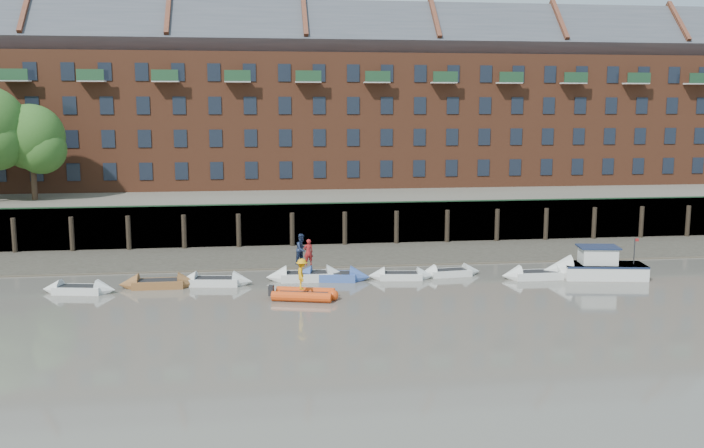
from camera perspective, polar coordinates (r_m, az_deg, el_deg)
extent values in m
plane|color=#615C54|center=(35.61, 0.50, -8.12)|extent=(220.00, 220.00, 0.00)
cube|color=#3D382F|center=(52.97, -2.21, -2.45)|extent=(110.00, 8.00, 0.50)
cube|color=#4C4336|center=(49.66, -1.84, -3.22)|extent=(110.00, 1.60, 0.10)
cube|color=#2D2A26|center=(57.01, -2.63, -0.01)|extent=(110.00, 0.80, 3.20)
cylinder|color=black|center=(58.80, -24.45, -0.83)|extent=(0.36, 0.36, 2.60)
cylinder|color=black|center=(57.75, -20.66, -0.76)|extent=(0.36, 0.36, 2.60)
cylinder|color=black|center=(56.97, -16.74, -0.69)|extent=(0.36, 0.36, 2.60)
cylinder|color=black|center=(56.46, -12.73, -0.62)|extent=(0.36, 0.36, 2.60)
cylinder|color=black|center=(56.23, -8.67, -0.54)|extent=(0.36, 0.36, 2.60)
cylinder|color=black|center=(56.28, -4.60, -0.45)|extent=(0.36, 0.36, 2.60)
cylinder|color=black|center=(56.62, -0.55, -0.37)|extent=(0.36, 0.36, 2.60)
cylinder|color=black|center=(57.23, 3.43, -0.29)|extent=(0.36, 0.36, 2.60)
cylinder|color=black|center=(58.12, 7.30, -0.20)|extent=(0.36, 0.36, 2.60)
cylinder|color=black|center=(59.26, 11.05, -0.12)|extent=(0.36, 0.36, 2.60)
cylinder|color=black|center=(60.64, 14.63, -0.04)|extent=(0.36, 0.36, 2.60)
cylinder|color=black|center=(62.26, 18.05, 0.04)|extent=(0.36, 0.36, 2.60)
cylinder|color=black|center=(64.08, 21.28, 0.11)|extent=(0.36, 0.36, 2.60)
cylinder|color=black|center=(66.09, 24.32, 0.17)|extent=(0.36, 0.36, 2.60)
cube|color=#264C2D|center=(56.48, -2.61, 1.60)|extent=(110.00, 0.06, 0.10)
cube|color=#5E594D|center=(70.44, -3.57, 1.69)|extent=(110.00, 28.00, 3.20)
cube|color=brown|center=(70.89, -3.69, 7.90)|extent=(80.00, 10.00, 12.00)
cube|color=#42444C|center=(71.13, -3.75, 13.71)|extent=(80.60, 15.56, 15.56)
cube|color=black|center=(68.40, -22.99, 3.65)|extent=(1.10, 0.12, 1.50)
cube|color=black|center=(67.66, -20.54, 3.74)|extent=(1.10, 0.12, 1.50)
cube|color=black|center=(67.05, -18.04, 3.83)|extent=(1.10, 0.12, 1.50)
cube|color=black|center=(66.57, -15.49, 3.91)|extent=(1.10, 0.12, 1.50)
cube|color=black|center=(66.22, -12.92, 3.98)|extent=(1.10, 0.12, 1.50)
cube|color=black|center=(66.00, -10.32, 4.05)|extent=(1.10, 0.12, 1.50)
cube|color=black|center=(65.92, -7.71, 4.10)|extent=(1.10, 0.12, 1.50)
cube|color=black|center=(65.98, -5.10, 4.15)|extent=(1.10, 0.12, 1.50)
cube|color=black|center=(66.17, -2.49, 4.19)|extent=(1.10, 0.12, 1.50)
cube|color=black|center=(66.50, 0.09, 4.23)|extent=(1.10, 0.12, 1.50)
cube|color=black|center=(66.96, 2.64, 4.25)|extent=(1.10, 0.12, 1.50)
cube|color=black|center=(67.55, 5.15, 4.26)|extent=(1.10, 0.12, 1.50)
cube|color=black|center=(68.27, 7.62, 4.27)|extent=(1.10, 0.12, 1.50)
cube|color=black|center=(69.11, 10.03, 4.27)|extent=(1.10, 0.12, 1.50)
cube|color=black|center=(70.07, 12.38, 4.26)|extent=(1.10, 0.12, 1.50)
cube|color=black|center=(71.14, 14.65, 4.24)|extent=(1.10, 0.12, 1.50)
cube|color=black|center=(72.33, 16.86, 4.22)|extent=(1.10, 0.12, 1.50)
cube|color=black|center=(73.61, 19.00, 4.20)|extent=(1.10, 0.12, 1.50)
cube|color=black|center=(74.99, 21.06, 4.16)|extent=(1.10, 0.12, 1.50)
cube|color=black|center=(76.47, 23.04, 4.13)|extent=(1.10, 0.12, 1.50)
cube|color=black|center=(78.03, 24.94, 4.09)|extent=(1.10, 0.12, 1.50)
cube|color=black|center=(68.24, -23.14, 5.99)|extent=(1.10, 0.12, 1.50)
cube|color=black|center=(67.50, -20.67, 6.11)|extent=(1.10, 0.12, 1.50)
cube|color=black|center=(66.88, -18.15, 6.22)|extent=(1.10, 0.12, 1.50)
cube|color=black|center=(66.40, -15.60, 6.31)|extent=(1.10, 0.12, 1.50)
cube|color=black|center=(66.05, -13.00, 6.40)|extent=(1.10, 0.12, 1.50)
cube|color=black|center=(65.83, -10.39, 6.48)|extent=(1.10, 0.12, 1.50)
cube|color=black|center=(65.75, -7.76, 6.54)|extent=(1.10, 0.12, 1.50)
cube|color=black|center=(65.81, -5.13, 6.58)|extent=(1.10, 0.12, 1.50)
cube|color=black|center=(66.00, -2.51, 6.62)|extent=(1.10, 0.12, 1.50)
cube|color=black|center=(66.33, 0.09, 6.64)|extent=(1.10, 0.12, 1.50)
cube|color=black|center=(66.79, 2.66, 6.64)|extent=(1.10, 0.12, 1.50)
cube|color=black|center=(67.39, 5.19, 6.64)|extent=(1.10, 0.12, 1.50)
cube|color=black|center=(68.11, 7.67, 6.62)|extent=(1.10, 0.12, 1.50)
cube|color=black|center=(68.95, 10.09, 6.59)|extent=(1.10, 0.12, 1.50)
cube|color=black|center=(69.91, 12.45, 6.55)|extent=(1.10, 0.12, 1.50)
cube|color=black|center=(70.99, 14.74, 6.50)|extent=(1.10, 0.12, 1.50)
cube|color=black|center=(72.17, 16.96, 6.44)|extent=(1.10, 0.12, 1.50)
cube|color=black|center=(73.46, 19.11, 6.37)|extent=(1.10, 0.12, 1.50)
cube|color=black|center=(74.84, 21.18, 6.30)|extent=(1.10, 0.12, 1.50)
cube|color=black|center=(76.32, 23.17, 6.22)|extent=(1.10, 0.12, 1.50)
cube|color=black|center=(77.89, 25.08, 6.14)|extent=(1.10, 0.12, 1.50)
cube|color=black|center=(68.19, -23.28, 8.34)|extent=(1.10, 0.12, 1.50)
cube|color=black|center=(67.45, -20.80, 8.48)|extent=(1.10, 0.12, 1.50)
cube|color=black|center=(66.83, -18.27, 8.61)|extent=(1.10, 0.12, 1.50)
cube|color=black|center=(66.35, -15.70, 8.73)|extent=(1.10, 0.12, 1.50)
cube|color=black|center=(66.00, -13.09, 8.83)|extent=(1.10, 0.12, 1.50)
cube|color=black|center=(65.78, -10.46, 8.91)|extent=(1.10, 0.12, 1.50)
cube|color=black|center=(65.70, -7.81, 8.98)|extent=(1.10, 0.12, 1.50)
cube|color=black|center=(65.76, -5.16, 9.02)|extent=(1.10, 0.12, 1.50)
cube|color=black|center=(65.95, -2.53, 9.05)|extent=(1.10, 0.12, 1.50)
cube|color=black|center=(66.28, 0.09, 9.06)|extent=(1.10, 0.12, 1.50)
cube|color=black|center=(66.74, 2.68, 9.05)|extent=(1.10, 0.12, 1.50)
cube|color=black|center=(67.33, 5.22, 9.02)|extent=(1.10, 0.12, 1.50)
cube|color=black|center=(68.06, 7.72, 8.97)|extent=(1.10, 0.12, 1.50)
cube|color=black|center=(68.90, 10.16, 8.91)|extent=(1.10, 0.12, 1.50)
cube|color=black|center=(69.86, 12.53, 8.84)|extent=(1.10, 0.12, 1.50)
cube|color=black|center=(70.94, 14.83, 8.75)|extent=(1.10, 0.12, 1.50)
cube|color=black|center=(72.12, 17.07, 8.66)|extent=(1.10, 0.12, 1.50)
cube|color=black|center=(73.41, 19.22, 8.55)|extent=(1.10, 0.12, 1.50)
cube|color=black|center=(74.80, 21.30, 8.44)|extent=(1.10, 0.12, 1.50)
cube|color=black|center=(76.28, 23.30, 8.32)|extent=(1.10, 0.12, 1.50)
cube|color=black|center=(77.84, 25.21, 8.20)|extent=(1.10, 0.12, 1.50)
cube|color=black|center=(68.25, -23.43, 10.68)|extent=(1.10, 0.12, 1.50)
cube|color=black|center=(67.51, -20.94, 10.86)|extent=(1.10, 0.12, 1.50)
cube|color=black|center=(66.90, -18.39, 11.01)|extent=(1.10, 0.12, 1.50)
cube|color=black|center=(66.41, -15.80, 11.14)|extent=(1.10, 0.12, 1.50)
cube|color=black|center=(66.06, -13.18, 11.26)|extent=(1.10, 0.12, 1.50)
cube|color=black|center=(65.85, -10.53, 11.35)|extent=(1.10, 0.12, 1.50)
cube|color=black|center=(65.77, -7.86, 11.42)|extent=(1.10, 0.12, 1.50)
cube|color=black|center=(65.82, -5.20, 11.46)|extent=(1.10, 0.12, 1.50)
cube|color=black|center=(66.02, -2.54, 11.48)|extent=(1.10, 0.12, 1.50)
cube|color=black|center=(66.35, 0.09, 11.48)|extent=(1.10, 0.12, 1.50)
cube|color=black|center=(66.81, 2.69, 11.45)|extent=(1.10, 0.12, 1.50)
cube|color=black|center=(67.40, 5.26, 11.40)|extent=(1.10, 0.12, 1.50)
cube|color=black|center=(68.12, 7.77, 11.33)|extent=(1.10, 0.12, 1.50)
cube|color=black|center=(68.96, 10.22, 11.24)|extent=(1.10, 0.12, 1.50)
cube|color=black|center=(69.92, 12.61, 11.13)|extent=(1.10, 0.12, 1.50)
cube|color=black|center=(71.00, 14.93, 11.01)|extent=(1.10, 0.12, 1.50)
cube|color=black|center=(72.18, 17.17, 10.88)|extent=(1.10, 0.12, 1.50)
cube|color=black|center=(73.47, 19.33, 10.73)|extent=(1.10, 0.12, 1.50)
cube|color=black|center=(74.86, 21.42, 10.58)|extent=(1.10, 0.12, 1.50)
cube|color=black|center=(76.33, 23.43, 10.42)|extent=(1.10, 0.12, 1.50)
cube|color=black|center=(77.90, 25.35, 10.25)|extent=(1.10, 0.12, 1.50)
cylinder|color=#3A281C|center=(63.82, -23.20, 3.49)|extent=(0.44, 0.44, 4.00)
sphere|color=#326021|center=(63.64, -23.36, 6.14)|extent=(5.12, 5.12, 5.12)
cube|color=silver|center=(45.15, -20.17, -4.73)|extent=(2.87, 1.67, 0.42)
cone|color=silver|center=(44.57, -18.30, -4.80)|extent=(1.25, 1.38, 1.22)
cone|color=silver|center=(45.78, -22.00, -4.65)|extent=(1.25, 1.38, 1.22)
cube|color=black|center=(45.11, -20.19, -4.49)|extent=(2.38, 1.29, 0.06)
cube|color=brown|center=(45.13, -14.59, -4.45)|extent=(2.93, 1.34, 0.46)
cone|color=brown|center=(44.93, -12.43, -4.42)|extent=(1.15, 1.33, 1.32)
cone|color=brown|center=(45.39, -16.73, -4.46)|extent=(1.15, 1.33, 1.32)
cube|color=black|center=(45.08, -14.60, -4.19)|extent=(2.44, 1.01, 0.06)
cube|color=silver|center=(45.02, -10.45, -4.34)|extent=(3.00, 1.67, 0.45)
cone|color=silver|center=(44.74, -8.35, -4.37)|extent=(1.27, 1.43, 1.29)
cone|color=silver|center=(45.37, -12.52, -4.31)|extent=(1.27, 1.43, 1.29)
cube|color=black|center=(44.98, -10.46, -4.09)|extent=(2.48, 1.28, 0.06)
cube|color=silver|center=(45.56, -3.49, -4.02)|extent=(3.19, 1.48, 0.50)
cone|color=silver|center=(45.69, -1.17, -3.97)|extent=(1.26, 1.45, 1.43)
cone|color=silver|center=(45.51, -5.82, -4.07)|extent=(1.26, 1.45, 1.43)
cube|color=black|center=(45.51, -3.49, -3.74)|extent=(2.66, 1.12, 0.06)
cube|color=#3B58A4|center=(45.51, -1.63, -4.03)|extent=(3.29, 1.97, 0.48)
cone|color=#3B58A4|center=(45.38, 0.62, -4.07)|extent=(1.45, 1.60, 1.39)
cone|color=#3B58A4|center=(45.72, -3.88, -3.99)|extent=(1.45, 1.60, 1.39)
cube|color=black|center=(45.47, -1.64, -3.76)|extent=(2.72, 1.53, 0.06)
cube|color=silver|center=(45.93, 3.75, -3.98)|extent=(2.70, 1.46, 0.40)
cone|color=silver|center=(46.07, 5.62, -3.96)|extent=(1.13, 1.28, 1.16)
cone|color=silver|center=(45.84, 1.87, -3.99)|extent=(1.13, 1.28, 1.16)
cube|color=black|center=(45.89, 3.75, -3.76)|extent=(2.24, 1.12, 0.06)
cube|color=silver|center=(47.11, 7.49, -3.71)|extent=(2.68, 1.42, 0.40)
cone|color=silver|center=(47.65, 9.18, -3.60)|extent=(1.11, 1.26, 1.16)
cone|color=silver|center=(46.60, 5.77, -3.82)|extent=(1.11, 1.26, 1.16)
cube|color=black|center=(47.07, 7.50, -3.49)|extent=(2.22, 1.09, 0.06)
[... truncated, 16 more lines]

